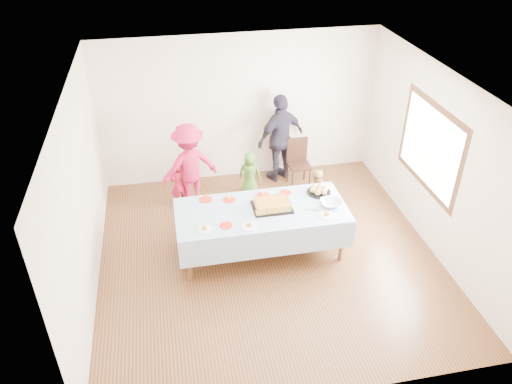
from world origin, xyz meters
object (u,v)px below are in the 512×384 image
party_table (262,213)px  birthday_cake (272,205)px  adult_left (190,166)px  dining_chair (298,160)px

party_table → birthday_cake: bearing=8.6°
party_table → birthday_cake: 0.19m
party_table → adult_left: adult_left is taller
party_table → dining_chair: (1.07, 1.86, -0.23)m
birthday_cake → adult_left: (-1.08, 1.53, -0.08)m
party_table → birthday_cake: birthday_cake is taller
dining_chair → birthday_cake: bearing=-118.0°
birthday_cake → adult_left: adult_left is taller
adult_left → birthday_cake: bearing=110.8°
dining_chair → party_table: bearing=-121.5°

